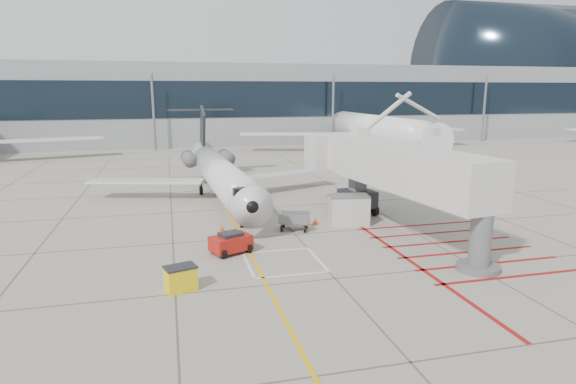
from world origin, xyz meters
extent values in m
plane|color=gray|center=(0.00, 0.00, 0.00)|extent=(260.00, 260.00, 0.00)
cone|color=#DC460B|center=(-4.71, 5.97, 0.24)|extent=(0.35, 0.35, 0.48)
cone|color=#FD4E0D|center=(2.04, 6.04, 0.28)|extent=(0.41, 0.41, 0.57)
cube|color=gray|center=(10.00, 70.00, 7.00)|extent=(180.00, 28.00, 14.00)
cube|color=black|center=(10.00, 55.95, 8.00)|extent=(180.00, 0.10, 6.00)
camera|label=1|loc=(-7.96, -25.93, 9.45)|focal=30.00mm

